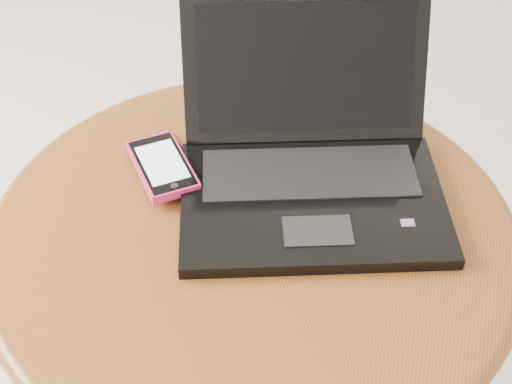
# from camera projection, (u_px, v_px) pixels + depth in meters

# --- Properties ---
(table) EXTENTS (0.67, 0.67, 0.53)m
(table) POSITION_uv_depth(u_px,v_px,m) (252.00, 284.00, 1.05)
(table) COLOR #5B2D17
(table) RESTS_ON ground
(laptop) EXTENTS (0.40, 0.39, 0.21)m
(laptop) POSITION_uv_depth(u_px,v_px,m) (310.00, 162.00, 1.01)
(laptop) COLOR black
(laptop) RESTS_ON table
(phone_black) EXTENTS (0.13, 0.12, 0.01)m
(phone_black) POSITION_uv_depth(u_px,v_px,m) (167.00, 163.00, 1.06)
(phone_black) COLOR black
(phone_black) RESTS_ON table
(phone_pink) EXTENTS (0.13, 0.13, 0.01)m
(phone_pink) POSITION_uv_depth(u_px,v_px,m) (162.00, 166.00, 1.03)
(phone_pink) COLOR #D52667
(phone_pink) RESTS_ON phone_black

